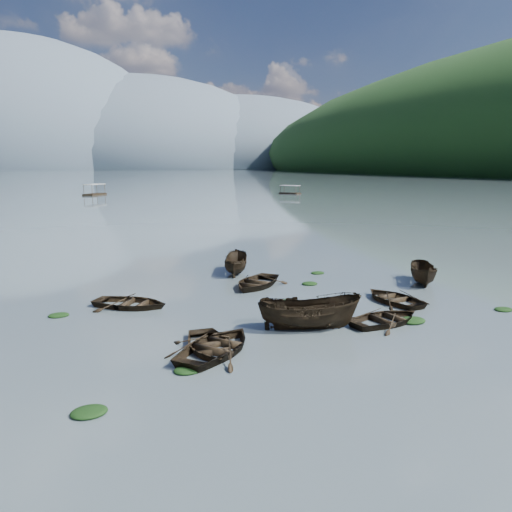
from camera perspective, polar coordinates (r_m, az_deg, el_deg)
name	(u,v)px	position (r m, az deg, el deg)	size (l,w,h in m)	color
ground_plane	(367,354)	(21.11, 12.59, -10.88)	(2400.00, 2400.00, 0.00)	#4A575D
haze_mtn_b	(19,169)	(917.38, -25.48, 8.98)	(520.00, 520.00, 340.00)	#475666
haze_mtn_c	(142,169)	(928.52, -12.91, 9.72)	(520.00, 520.00, 260.00)	#475666
haze_mtn_d	(236,168)	(974.19, -2.25, 9.99)	(520.00, 520.00, 220.00)	#475666
rowboat_0	(209,350)	(21.15, -5.34, -10.61)	(2.72, 3.81, 0.79)	black
rowboat_1	(217,353)	(20.81, -4.46, -10.96)	(3.19, 4.47, 0.93)	black
rowboat_2	(309,329)	(23.69, 6.10, -8.29)	(1.82, 4.83, 1.86)	black
rowboat_3	(394,302)	(29.10, 15.45, -5.05)	(2.84, 3.97, 0.82)	black
rowboat_4	(386,323)	(25.18, 14.66, -7.44)	(2.86, 4.01, 0.83)	black
rowboat_5	(423,283)	(34.08, 18.56, -2.97)	(1.54, 4.09, 1.58)	black
rowboat_6	(130,307)	(27.85, -14.15, -5.68)	(2.95, 4.13, 0.86)	black
rowboat_7	(256,286)	(31.50, 0.02, -3.49)	(3.19, 4.47, 0.93)	black
rowboat_8	(236,273)	(35.32, -2.36, -1.96)	(1.55, 4.13, 1.60)	black
weed_clump_0	(89,414)	(16.93, -18.53, -16.74)	(1.14, 0.93, 0.25)	black
weed_clump_1	(188,371)	(19.19, -7.78, -12.93)	(1.08, 0.86, 0.24)	black
weed_clump_2	(412,322)	(25.68, 17.44, -7.23)	(1.33, 1.07, 0.29)	black
weed_clump_3	(310,284)	(32.16, 6.16, -3.26)	(1.03, 0.87, 0.23)	black
weed_clump_4	(503,310)	(29.50, 26.42, -5.57)	(1.01, 0.80, 0.21)	black
weed_clump_5	(59,316)	(27.35, -21.62, -6.41)	(1.03, 0.83, 0.22)	black
weed_clump_6	(290,303)	(27.94, 3.93, -5.33)	(1.10, 0.91, 0.23)	black
weed_clump_7	(318,274)	(35.39, 7.06, -2.01)	(0.99, 0.79, 0.22)	black
pontoon_centre	(95,195)	(131.55, -17.94, 6.64)	(2.84, 6.81, 2.61)	black
pontoon_right	(290,194)	(130.79, 3.90, 7.10)	(2.28, 5.48, 2.10)	black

